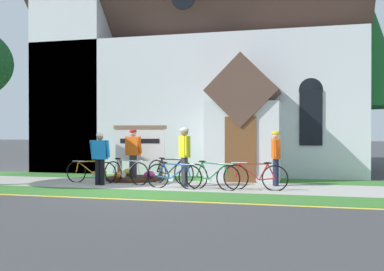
{
  "coord_description": "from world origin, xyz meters",
  "views": [
    {
      "loc": [
        4.37,
        -10.95,
        1.6
      ],
      "look_at": [
        0.65,
        3.87,
        1.49
      ],
      "focal_mm": 41.84,
      "sensor_mm": 36.0,
      "label": 1
    }
  ],
  "objects_px": {
    "bicycle_silver": "(170,171)",
    "cyclist_in_green_jersey": "(276,154)",
    "bicycle_red": "(91,172)",
    "cyclist_in_blue_jersey": "(100,155)",
    "cyclist_in_white_jersey": "(133,150)",
    "church_sign": "(140,145)",
    "cyclist_in_red_jersey": "(184,152)",
    "bicycle_green": "(173,176)",
    "roadside_conifer": "(359,39)",
    "bicycle_white": "(126,172)",
    "bicycle_orange": "(255,177)",
    "bicycle_yellow": "(212,176)"
  },
  "relations": [
    {
      "from": "bicycle_white",
      "to": "roadside_conifer",
      "type": "relative_size",
      "value": 0.22
    },
    {
      "from": "bicycle_white",
      "to": "cyclist_in_white_jersey",
      "type": "bearing_deg",
      "value": 97.52
    },
    {
      "from": "bicycle_yellow",
      "to": "cyclist_in_blue_jersey",
      "type": "relative_size",
      "value": 1.05
    },
    {
      "from": "bicycle_red",
      "to": "cyclist_in_red_jersey",
      "type": "bearing_deg",
      "value": -2.89
    },
    {
      "from": "bicycle_red",
      "to": "roadside_conifer",
      "type": "xyz_separation_m",
      "value": [
        8.52,
        5.13,
        4.79
      ]
    },
    {
      "from": "bicycle_silver",
      "to": "cyclist_in_blue_jersey",
      "type": "relative_size",
      "value": 1.07
    },
    {
      "from": "bicycle_yellow",
      "to": "bicycle_silver",
      "type": "distance_m",
      "value": 1.89
    },
    {
      "from": "bicycle_yellow",
      "to": "bicycle_silver",
      "type": "height_order",
      "value": "bicycle_silver"
    },
    {
      "from": "bicycle_silver",
      "to": "cyclist_in_white_jersey",
      "type": "xyz_separation_m",
      "value": [
        -1.41,
        0.48,
        0.62
      ]
    },
    {
      "from": "bicycle_silver",
      "to": "cyclist_in_green_jersey",
      "type": "height_order",
      "value": "cyclist_in_green_jersey"
    },
    {
      "from": "bicycle_silver",
      "to": "roadside_conifer",
      "type": "xyz_separation_m",
      "value": [
        6.06,
        4.72,
        4.76
      ]
    },
    {
      "from": "bicycle_red",
      "to": "cyclist_in_white_jersey",
      "type": "relative_size",
      "value": 1.04
    },
    {
      "from": "cyclist_in_white_jersey",
      "to": "roadside_conifer",
      "type": "relative_size",
      "value": 0.22
    },
    {
      "from": "cyclist_in_white_jersey",
      "to": "cyclist_in_blue_jersey",
      "type": "bearing_deg",
      "value": -110.75
    },
    {
      "from": "bicycle_orange",
      "to": "roadside_conifer",
      "type": "bearing_deg",
      "value": 59.54
    },
    {
      "from": "cyclist_in_white_jersey",
      "to": "bicycle_silver",
      "type": "bearing_deg",
      "value": -18.95
    },
    {
      "from": "bicycle_green",
      "to": "cyclist_in_blue_jersey",
      "type": "height_order",
      "value": "cyclist_in_blue_jersey"
    },
    {
      "from": "bicycle_orange",
      "to": "bicycle_yellow",
      "type": "bearing_deg",
      "value": -172.21
    },
    {
      "from": "bicycle_green",
      "to": "bicycle_white",
      "type": "xyz_separation_m",
      "value": [
        -1.74,
        0.7,
        0.0
      ]
    },
    {
      "from": "cyclist_in_white_jersey",
      "to": "cyclist_in_red_jersey",
      "type": "bearing_deg",
      "value": -27.21
    },
    {
      "from": "bicycle_green",
      "to": "bicycle_red",
      "type": "relative_size",
      "value": 0.96
    },
    {
      "from": "bicycle_green",
      "to": "bicycle_orange",
      "type": "relative_size",
      "value": 0.95
    },
    {
      "from": "cyclist_in_white_jersey",
      "to": "roadside_conifer",
      "type": "xyz_separation_m",
      "value": [
        7.47,
        4.24,
        4.15
      ]
    },
    {
      "from": "cyclist_in_white_jersey",
      "to": "bicycle_orange",
      "type": "bearing_deg",
      "value": -18.62
    },
    {
      "from": "bicycle_orange",
      "to": "roadside_conifer",
      "type": "xyz_separation_m",
      "value": [
        3.32,
        5.64,
        4.77
      ]
    },
    {
      "from": "bicycle_yellow",
      "to": "bicycle_silver",
      "type": "bearing_deg",
      "value": 145.09
    },
    {
      "from": "cyclist_in_green_jersey",
      "to": "bicycle_white",
      "type": "bearing_deg",
      "value": -171.95
    },
    {
      "from": "church_sign",
      "to": "bicycle_silver",
      "type": "height_order",
      "value": "church_sign"
    },
    {
      "from": "church_sign",
      "to": "cyclist_in_red_jersey",
      "type": "distance_m",
      "value": 2.77
    },
    {
      "from": "bicycle_red",
      "to": "cyclist_in_green_jersey",
      "type": "distance_m",
      "value": 5.75
    },
    {
      "from": "bicycle_white",
      "to": "bicycle_yellow",
      "type": "distance_m",
      "value": 2.91
    },
    {
      "from": "bicycle_white",
      "to": "cyclist_in_blue_jersey",
      "type": "height_order",
      "value": "cyclist_in_blue_jersey"
    },
    {
      "from": "roadside_conifer",
      "to": "bicycle_silver",
      "type": "bearing_deg",
      "value": -142.05
    },
    {
      "from": "cyclist_in_blue_jersey",
      "to": "roadside_conifer",
      "type": "height_order",
      "value": "roadside_conifer"
    },
    {
      "from": "bicycle_green",
      "to": "church_sign",
      "type": "bearing_deg",
      "value": 128.72
    },
    {
      "from": "bicycle_red",
      "to": "cyclist_in_blue_jersey",
      "type": "height_order",
      "value": "cyclist_in_blue_jersey"
    },
    {
      "from": "cyclist_in_blue_jersey",
      "to": "roadside_conifer",
      "type": "relative_size",
      "value": 0.2
    },
    {
      "from": "bicycle_white",
      "to": "cyclist_in_red_jersey",
      "type": "relative_size",
      "value": 0.96
    },
    {
      "from": "church_sign",
      "to": "bicycle_red",
      "type": "height_order",
      "value": "church_sign"
    },
    {
      "from": "bicycle_yellow",
      "to": "cyclist_in_green_jersey",
      "type": "relative_size",
      "value": 1.01
    },
    {
      "from": "church_sign",
      "to": "roadside_conifer",
      "type": "bearing_deg",
      "value": 24.71
    },
    {
      "from": "bicycle_silver",
      "to": "cyclist_in_white_jersey",
      "type": "relative_size",
      "value": 1.0
    },
    {
      "from": "bicycle_orange",
      "to": "bicycle_yellow",
      "type": "relative_size",
      "value": 1.09
    },
    {
      "from": "bicycle_green",
      "to": "bicycle_red",
      "type": "height_order",
      "value": "bicycle_green"
    },
    {
      "from": "bicycle_white",
      "to": "bicycle_orange",
      "type": "xyz_separation_m",
      "value": [
        4.03,
        -0.49,
        0.0
      ]
    },
    {
      "from": "church_sign",
      "to": "bicycle_yellow",
      "type": "relative_size",
      "value": 1.13
    },
    {
      "from": "bicycle_green",
      "to": "bicycle_yellow",
      "type": "relative_size",
      "value": 1.03
    },
    {
      "from": "bicycle_orange",
      "to": "bicycle_yellow",
      "type": "xyz_separation_m",
      "value": [
        -1.2,
        -0.16,
        -0.0
      ]
    },
    {
      "from": "bicycle_orange",
      "to": "bicycle_silver",
      "type": "bearing_deg",
      "value": 161.54
    },
    {
      "from": "church_sign",
      "to": "cyclist_in_blue_jersey",
      "type": "height_order",
      "value": "church_sign"
    }
  ]
}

